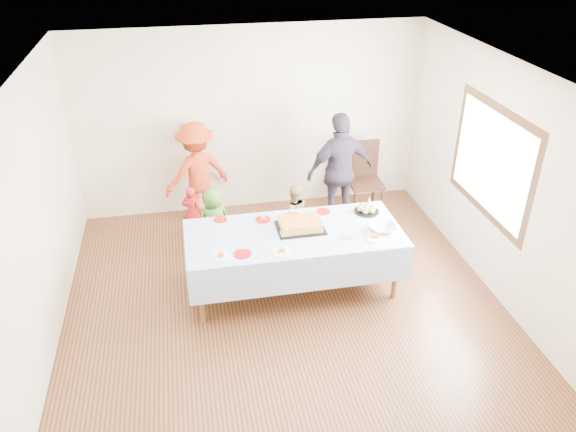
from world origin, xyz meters
name	(u,v)px	position (x,y,z in m)	size (l,w,h in m)	color
ground	(284,302)	(0.00, 0.00, 0.00)	(5.00, 5.00, 0.00)	#472314
room_walls	(288,164)	(0.05, 0.00, 1.77)	(5.04, 5.04, 2.72)	#C2B59E
party_table	(294,237)	(0.17, 0.26, 0.72)	(2.50, 1.10, 0.78)	brown
birthday_cake	(300,225)	(0.26, 0.34, 0.83)	(0.55, 0.43, 0.10)	black
rolls_tray	(367,209)	(1.15, 0.57, 0.82)	(0.31, 0.31, 0.09)	black
punch_bowl	(382,228)	(1.19, 0.11, 0.82)	(0.30, 0.30, 0.07)	silver
party_hat	(369,201)	(1.22, 0.69, 0.85)	(0.09, 0.09, 0.15)	silver
fork_pile	(350,234)	(0.78, 0.05, 0.81)	(0.24, 0.18, 0.07)	white
plate_red_far_a	(221,219)	(-0.63, 0.72, 0.79)	(0.16, 0.16, 0.01)	#B30D0E
plate_red_far_b	(263,219)	(-0.13, 0.63, 0.79)	(0.19, 0.19, 0.01)	#B30D0E
plate_red_far_c	(293,215)	(0.25, 0.67, 0.79)	(0.16, 0.16, 0.01)	#B30D0E
plate_red_far_d	(323,211)	(0.63, 0.68, 0.79)	(0.18, 0.18, 0.01)	#B30D0E
plate_red_near	(243,254)	(-0.47, -0.07, 0.79)	(0.19, 0.19, 0.01)	#B30D0E
plate_white_left	(221,256)	(-0.70, -0.08, 0.79)	(0.22, 0.22, 0.01)	white
plate_white_mid	(282,252)	(-0.04, -0.12, 0.79)	(0.21, 0.21, 0.01)	white
plate_white_right	(375,238)	(1.05, -0.03, 0.79)	(0.21, 0.21, 0.01)	white
dining_chair	(364,174)	(1.58, 1.97, 0.61)	(0.49, 0.49, 1.09)	black
toddler_left	(192,212)	(-0.96, 1.71, 0.38)	(0.28, 0.18, 0.77)	red
toddler_mid	(214,221)	(-0.69, 1.26, 0.46)	(0.45, 0.30, 0.93)	#417928
toddler_right	(293,215)	(0.38, 1.29, 0.43)	(0.42, 0.33, 0.86)	tan
adult_left	(197,173)	(-0.84, 2.20, 0.74)	(0.96, 0.55, 1.49)	#BA3517
adult_right	(340,171)	(1.11, 1.66, 0.84)	(0.99, 0.41, 1.68)	#342C3C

